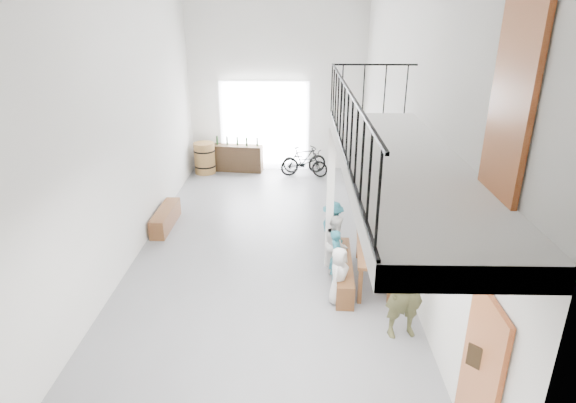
{
  "coord_description": "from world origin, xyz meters",
  "views": [
    {
      "loc": [
        0.66,
        -9.16,
        4.9
      ],
      "look_at": [
        0.48,
        -0.5,
        1.41
      ],
      "focal_mm": 30.0,
      "sensor_mm": 36.0,
      "label": 1
    }
  ],
  "objects_px": {
    "serving_counter": "(238,158)",
    "bicycle_near": "(305,162)",
    "bench_inner": "(343,271)",
    "host_standing": "(406,287)",
    "side_bench": "(166,218)",
    "tasting_table": "(378,247)",
    "oak_barrel": "(205,158)"
  },
  "relations": [
    {
      "from": "tasting_table",
      "to": "bench_inner",
      "type": "distance_m",
      "value": 0.81
    },
    {
      "from": "tasting_table",
      "to": "bicycle_near",
      "type": "relative_size",
      "value": 1.32
    },
    {
      "from": "serving_counter",
      "to": "tasting_table",
      "type": "bearing_deg",
      "value": -55.75
    },
    {
      "from": "host_standing",
      "to": "side_bench",
      "type": "bearing_deg",
      "value": 128.04
    },
    {
      "from": "bicycle_near",
      "to": "host_standing",
      "type": "bearing_deg",
      "value": -143.95
    },
    {
      "from": "tasting_table",
      "to": "side_bench",
      "type": "distance_m",
      "value": 5.28
    },
    {
      "from": "serving_counter",
      "to": "bicycle_near",
      "type": "relative_size",
      "value": 1.04
    },
    {
      "from": "bench_inner",
      "to": "side_bench",
      "type": "xyz_separation_m",
      "value": [
        -4.05,
        2.43,
        -0.01
      ]
    },
    {
      "from": "tasting_table",
      "to": "bench_inner",
      "type": "relative_size",
      "value": 1.03
    },
    {
      "from": "tasting_table",
      "to": "bicycle_near",
      "type": "height_order",
      "value": "bicycle_near"
    },
    {
      "from": "tasting_table",
      "to": "serving_counter",
      "type": "height_order",
      "value": "serving_counter"
    },
    {
      "from": "bench_inner",
      "to": "serving_counter",
      "type": "height_order",
      "value": "serving_counter"
    },
    {
      "from": "serving_counter",
      "to": "bench_inner",
      "type": "bearing_deg",
      "value": -60.6
    },
    {
      "from": "tasting_table",
      "to": "side_bench",
      "type": "height_order",
      "value": "tasting_table"
    },
    {
      "from": "bench_inner",
      "to": "host_standing",
      "type": "height_order",
      "value": "host_standing"
    },
    {
      "from": "bench_inner",
      "to": "oak_barrel",
      "type": "xyz_separation_m",
      "value": [
        -3.83,
        6.51,
        0.26
      ]
    },
    {
      "from": "tasting_table",
      "to": "oak_barrel",
      "type": "relative_size",
      "value": 2.07
    },
    {
      "from": "bench_inner",
      "to": "serving_counter",
      "type": "bearing_deg",
      "value": 115.06
    },
    {
      "from": "oak_barrel",
      "to": "host_standing",
      "type": "xyz_separation_m",
      "value": [
        4.65,
        -8.09,
        0.39
      ]
    },
    {
      "from": "side_bench",
      "to": "serving_counter",
      "type": "height_order",
      "value": "serving_counter"
    },
    {
      "from": "side_bench",
      "to": "serving_counter",
      "type": "relative_size",
      "value": 0.99
    },
    {
      "from": "host_standing",
      "to": "bicycle_near",
      "type": "bearing_deg",
      "value": 88.07
    },
    {
      "from": "side_bench",
      "to": "bicycle_near",
      "type": "height_order",
      "value": "bicycle_near"
    },
    {
      "from": "serving_counter",
      "to": "host_standing",
      "type": "distance_m",
      "value": 9.11
    },
    {
      "from": "bicycle_near",
      "to": "oak_barrel",
      "type": "bearing_deg",
      "value": 113.53
    },
    {
      "from": "bench_inner",
      "to": "bicycle_near",
      "type": "distance_m",
      "value": 6.43
    },
    {
      "from": "side_bench",
      "to": "bicycle_near",
      "type": "xyz_separation_m",
      "value": [
        3.39,
        3.96,
        0.18
      ]
    },
    {
      "from": "tasting_table",
      "to": "host_standing",
      "type": "relative_size",
      "value": 1.15
    },
    {
      "from": "tasting_table",
      "to": "oak_barrel",
      "type": "xyz_separation_m",
      "value": [
        -4.48,
        6.42,
        -0.21
      ]
    },
    {
      "from": "tasting_table",
      "to": "host_standing",
      "type": "xyz_separation_m",
      "value": [
        0.16,
        -1.67,
        0.18
      ]
    },
    {
      "from": "serving_counter",
      "to": "bicycle_near",
      "type": "bearing_deg",
      "value": -2.81
    },
    {
      "from": "bench_inner",
      "to": "tasting_table",
      "type": "bearing_deg",
      "value": 9.88
    }
  ]
}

